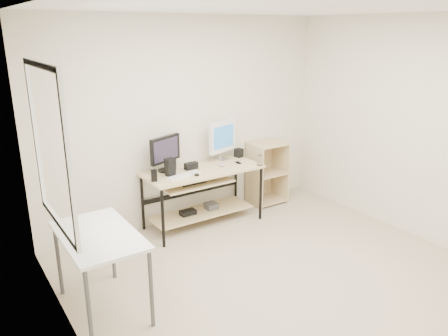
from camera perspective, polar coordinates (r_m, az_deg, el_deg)
room at (r=3.97m, az=7.47°, el=1.41°), size 4.01×4.01×2.62m
desk at (r=5.52m, az=-3.02°, el=-2.26°), size 1.50×0.65×0.75m
side_table at (r=3.96m, az=-16.01°, el=-9.27°), size 0.60×1.00×0.75m
shelf_unit at (r=6.31m, az=5.43°, el=-0.55°), size 0.50×0.40×0.90m
black_monitor at (r=5.35m, az=-7.68°, el=2.16°), size 0.46×0.22×0.44m
white_imac at (r=5.77m, az=-0.18°, el=4.00°), size 0.49×0.19×0.53m
keyboard at (r=5.22m, az=-5.21°, el=-0.95°), size 0.47×0.21×0.02m
mouse at (r=5.56m, az=-0.32°, el=0.40°), size 0.07×0.11×0.03m
center_speaker at (r=5.45m, az=-4.31°, el=0.28°), size 0.17×0.08×0.08m
speaker_left at (r=5.21m, az=-7.04°, el=0.14°), size 0.12×0.12×0.21m
speaker_right at (r=5.96m, az=1.94°, el=2.00°), size 0.12×0.12×0.12m
audio_controller at (r=5.05m, az=-9.14°, el=-1.00°), size 0.08×0.06×0.14m
volume_puck at (r=5.21m, az=-3.57°, el=-0.90°), size 0.07×0.07×0.02m
smartphone at (r=5.70m, az=1.87°, el=0.69°), size 0.07×0.11×0.01m
coaster at (r=5.62m, az=4.67°, el=0.38°), size 0.11×0.11×0.01m
drinking_glass at (r=5.60m, az=4.69°, el=1.04°), size 0.09×0.09×0.13m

